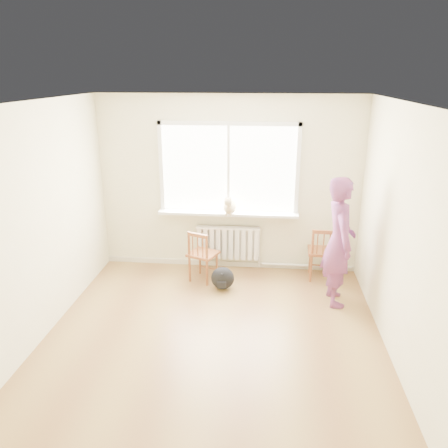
% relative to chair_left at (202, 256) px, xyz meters
% --- Properties ---
extents(floor, '(4.50, 4.50, 0.00)m').
position_rel_chair_left_xyz_m(floor, '(0.35, -1.67, -0.40)').
color(floor, olive).
rests_on(floor, ground).
extents(ceiling, '(4.50, 4.50, 0.00)m').
position_rel_chair_left_xyz_m(ceiling, '(0.35, -1.67, 2.30)').
color(ceiling, white).
rests_on(ceiling, back_wall).
extents(back_wall, '(4.00, 0.01, 2.70)m').
position_rel_chair_left_xyz_m(back_wall, '(0.35, 0.58, 0.95)').
color(back_wall, beige).
rests_on(back_wall, ground).
extents(window, '(2.12, 0.05, 1.42)m').
position_rel_chair_left_xyz_m(window, '(0.35, 0.56, 1.26)').
color(window, white).
rests_on(window, back_wall).
extents(windowsill, '(2.15, 0.22, 0.04)m').
position_rel_chair_left_xyz_m(windowsill, '(0.35, 0.47, 0.53)').
color(windowsill, white).
rests_on(windowsill, back_wall).
extents(radiator, '(1.00, 0.12, 0.55)m').
position_rel_chair_left_xyz_m(radiator, '(0.35, 0.49, 0.04)').
color(radiator, white).
rests_on(radiator, back_wall).
extents(heating_pipe, '(1.40, 0.04, 0.04)m').
position_rel_chair_left_xyz_m(heating_pipe, '(1.60, 0.52, -0.32)').
color(heating_pipe, silver).
rests_on(heating_pipe, back_wall).
extents(baseboard, '(4.00, 0.03, 0.08)m').
position_rel_chair_left_xyz_m(baseboard, '(0.35, 0.57, -0.36)').
color(baseboard, beige).
rests_on(baseboard, ground).
extents(chair_left, '(0.50, 0.49, 0.80)m').
position_rel_chair_left_xyz_m(chair_left, '(0.00, 0.00, 0.00)').
color(chair_left, brown).
rests_on(chair_left, floor).
extents(chair_right, '(0.43, 0.41, 0.83)m').
position_rel_chair_left_xyz_m(chair_right, '(1.79, 0.23, 0.02)').
color(chair_right, brown).
rests_on(chair_right, floor).
extents(person, '(0.48, 0.67, 1.75)m').
position_rel_chair_left_xyz_m(person, '(1.90, -0.44, 0.47)').
color(person, '#B13B6B').
rests_on(person, floor).
extents(cat, '(0.23, 0.46, 0.31)m').
position_rel_chair_left_xyz_m(cat, '(0.38, 0.38, 0.67)').
color(cat, beige).
rests_on(cat, windowsill).
extents(backpack, '(0.39, 0.33, 0.34)m').
position_rel_chair_left_xyz_m(backpack, '(0.34, -0.23, -0.23)').
color(backpack, black).
rests_on(backpack, floor).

